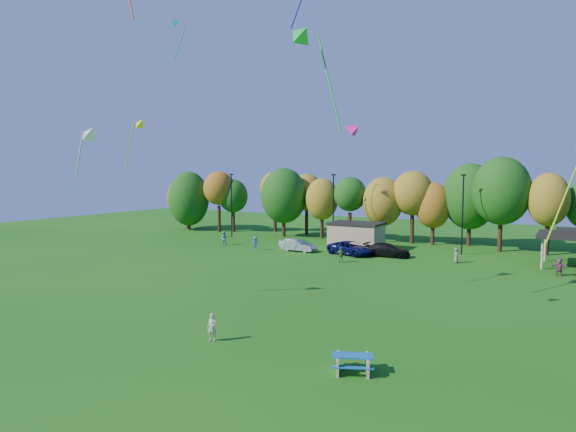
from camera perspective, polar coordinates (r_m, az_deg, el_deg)
The scene contains 20 objects.
ground at distance 25.66m, azimuth -3.99°, elevation -16.41°, with size 160.00×160.00×0.00m, color #19600F.
tree_line at distance 67.05m, azimuth 17.20°, elevation 1.76°, with size 93.57×10.55×11.15m.
lamp_posts at distance 61.12m, azimuth 18.84°, elevation 0.48°, with size 64.50×0.25×9.09m.
utility_building at distance 62.87m, azimuth 7.59°, elevation -2.17°, with size 6.30×4.30×3.25m.
picnic_table at distance 25.05m, azimuth 7.19°, elevation -15.81°, with size 2.37×2.20×0.83m.
kite_flyer at distance 29.23m, azimuth -8.44°, elevation -12.15°, with size 0.57×0.37×1.56m, color beige.
car_a at distance 63.01m, azimuth 0.55°, elevation -3.04°, with size 1.48×3.68×1.25m, color white.
car_b at distance 60.50m, azimuth 1.21°, elevation -3.31°, with size 1.46×4.19×1.38m, color #9C9BA1.
car_c at distance 58.38m, azimuth 6.99°, elevation -3.57°, with size 2.54×5.52×1.53m, color #0B0E44.
car_d at distance 57.83m, azimuth 10.96°, elevation -3.73°, with size 2.06×5.08×1.47m, color black.
far_person_0 at distance 66.19m, azimuth -7.15°, elevation -2.47°, with size 0.85×0.66×1.75m, color #57A6C1.
far_person_1 at distance 61.67m, azimuth -3.67°, elevation -3.04°, with size 1.06×0.61×1.64m, color #4D69A9.
far_person_3 at distance 53.34m, azimuth 5.87°, elevation -4.31°, with size 0.95×0.40×1.62m, color #5E804E.
far_person_4 at distance 52.31m, azimuth 27.91°, elevation -5.02°, with size 1.54×0.49×1.66m, color #8F3B65.
far_person_5 at distance 55.61m, azimuth 18.18°, elevation -4.16°, with size 0.79×0.51×1.61m, color #757D55.
kite_0 at distance 35.77m, azimuth 1.16°, elevation 19.39°, with size 4.24×2.56×7.45m.
kite_8 at distance 37.37m, azimuth -21.17°, elevation 8.57°, with size 2.26×1.34×3.51m.
kite_9 at distance 31.67m, azimuth 6.88°, elevation 9.57°, with size 1.18×0.94×1.15m.
kite_14 at distance 60.23m, azimuth -12.21°, elevation 20.23°, with size 1.54×2.47×4.28m.
kite_15 at distance 55.20m, azimuth -16.11°, elevation 9.81°, with size 3.19×1.27×5.35m.
Camera 1 is at (13.24, -19.91, 9.32)m, focal length 32.00 mm.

